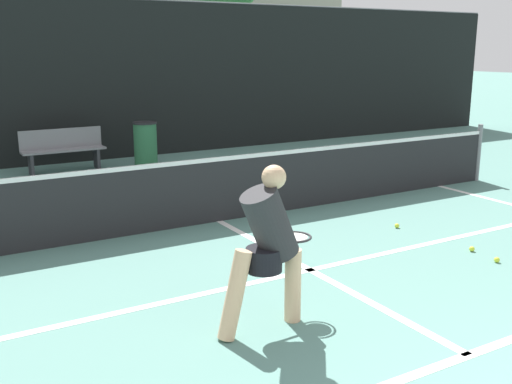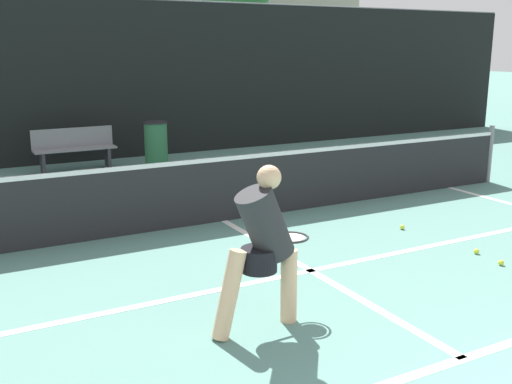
{
  "view_description": "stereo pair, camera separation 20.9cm",
  "coord_description": "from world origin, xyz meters",
  "px_view_note": "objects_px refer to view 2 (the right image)",
  "views": [
    {
      "loc": [
        -3.77,
        -1.22,
        2.46
      ],
      "look_at": [
        -0.6,
        4.2,
        0.95
      ],
      "focal_mm": 42.0,
      "sensor_mm": 36.0,
      "label": 1
    },
    {
      "loc": [
        -3.58,
        -1.32,
        2.46
      ],
      "look_at": [
        -0.6,
        4.2,
        0.95
      ],
      "focal_mm": 42.0,
      "sensor_mm": 36.0,
      "label": 2
    }
  ],
  "objects_px": {
    "player_practicing": "(263,243)",
    "parked_car": "(237,113)",
    "trash_bin": "(156,144)",
    "courtside_bench": "(74,147)"
  },
  "relations": [
    {
      "from": "courtside_bench",
      "to": "parked_car",
      "type": "height_order",
      "value": "parked_car"
    },
    {
      "from": "player_practicing",
      "to": "parked_car",
      "type": "height_order",
      "value": "player_practicing"
    },
    {
      "from": "trash_bin",
      "to": "parked_car",
      "type": "bearing_deg",
      "value": 45.33
    },
    {
      "from": "player_practicing",
      "to": "trash_bin",
      "type": "height_order",
      "value": "player_practicing"
    },
    {
      "from": "player_practicing",
      "to": "parked_car",
      "type": "xyz_separation_m",
      "value": [
        5.62,
        11.75,
        -0.25
      ]
    },
    {
      "from": "trash_bin",
      "to": "parked_car",
      "type": "xyz_separation_m",
      "value": [
        3.91,
        3.96,
        0.08
      ]
    },
    {
      "from": "player_practicing",
      "to": "trash_bin",
      "type": "bearing_deg",
      "value": 75.09
    },
    {
      "from": "trash_bin",
      "to": "parked_car",
      "type": "distance_m",
      "value": 5.56
    },
    {
      "from": "courtside_bench",
      "to": "trash_bin",
      "type": "bearing_deg",
      "value": -13.46
    },
    {
      "from": "courtside_bench",
      "to": "parked_car",
      "type": "xyz_separation_m",
      "value": [
        5.54,
        3.6,
        0.08
      ]
    }
  ]
}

